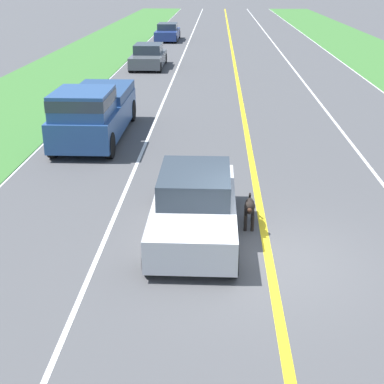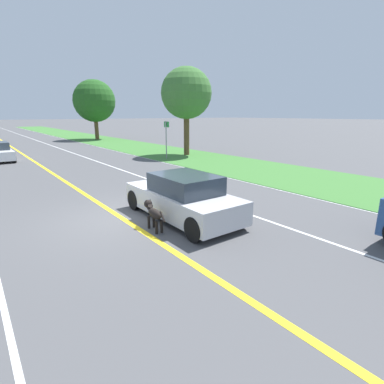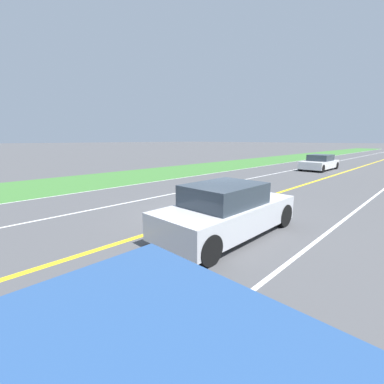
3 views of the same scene
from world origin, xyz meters
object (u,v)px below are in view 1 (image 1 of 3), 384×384
at_px(dog, 250,207).
at_px(car_trailing_mid, 168,32).
at_px(pickup_truck, 94,111).
at_px(car_trailing_near, 148,57).
at_px(ego_car, 195,205).

relative_size(dog, car_trailing_mid, 0.27).
relative_size(dog, pickup_truck, 0.22).
distance_m(pickup_truck, car_trailing_near, 15.22).
distance_m(ego_car, dog, 1.27).
bearing_deg(ego_car, pickup_truck, -62.01).
height_order(car_trailing_near, car_trailing_mid, car_trailing_mid).
bearing_deg(car_trailing_near, ego_car, 99.52).
bearing_deg(car_trailing_mid, pickup_truck, 90.06).
bearing_deg(car_trailing_mid, dog, 97.94).
relative_size(ego_car, car_trailing_mid, 0.92).
bearing_deg(car_trailing_mid, ego_car, 95.97).
height_order(ego_car, pickup_truck, pickup_truck).
bearing_deg(pickup_truck, car_trailing_mid, -89.94).
bearing_deg(dog, pickup_truck, -49.89).
distance_m(ego_car, car_trailing_near, 22.59).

